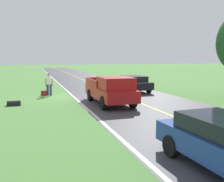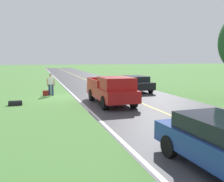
# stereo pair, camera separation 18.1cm
# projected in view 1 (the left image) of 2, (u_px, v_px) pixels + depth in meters

# --- Properties ---
(ground_plane) EXTENTS (200.00, 200.00, 0.00)m
(ground_plane) POSITION_uv_depth(u_px,v_px,m) (62.00, 97.00, 19.21)
(ground_plane) COLOR #568E42
(road_surface) EXTENTS (7.91, 120.00, 0.00)m
(road_surface) POSITION_uv_depth(u_px,v_px,m) (119.00, 94.00, 20.62)
(road_surface) COLOR #3D3D42
(road_surface) RESTS_ON ground
(lane_edge_line) EXTENTS (0.16, 117.60, 0.00)m
(lane_edge_line) POSITION_uv_depth(u_px,v_px,m) (73.00, 96.00, 19.47)
(lane_edge_line) COLOR silver
(lane_edge_line) RESTS_ON ground
(lane_centre_line) EXTENTS (0.14, 117.60, 0.00)m
(lane_centre_line) POSITION_uv_depth(u_px,v_px,m) (119.00, 94.00, 20.62)
(lane_centre_line) COLOR gold
(lane_centre_line) RESTS_ON ground
(hitchhiker_walking) EXTENTS (0.62, 0.52, 1.75)m
(hitchhiker_walking) POSITION_uv_depth(u_px,v_px,m) (49.00, 83.00, 19.94)
(hitchhiker_walking) COLOR navy
(hitchhiker_walking) RESTS_ON ground
(suitcase_carried) EXTENTS (0.46, 0.21, 0.40)m
(suitcase_carried) POSITION_uv_depth(u_px,v_px,m) (44.00, 93.00, 19.84)
(suitcase_carried) COLOR maroon
(suitcase_carried) RESTS_ON ground
(pickup_truck_passing) EXTENTS (2.15, 5.42, 1.82)m
(pickup_truck_passing) POSITION_uv_depth(u_px,v_px,m) (111.00, 90.00, 15.99)
(pickup_truck_passing) COLOR #B21919
(pickup_truck_passing) RESTS_ON ground
(sedan_near_oncoming) EXTENTS (2.03, 4.45, 1.41)m
(sedan_near_oncoming) POSITION_uv_depth(u_px,v_px,m) (133.00, 83.00, 22.33)
(sedan_near_oncoming) COLOR black
(sedan_near_oncoming) RESTS_ON ground
(drainage_culvert) EXTENTS (0.80, 0.60, 0.60)m
(drainage_culvert) POSITION_uv_depth(u_px,v_px,m) (14.00, 105.00, 15.76)
(drainage_culvert) COLOR black
(drainage_culvert) RESTS_ON ground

